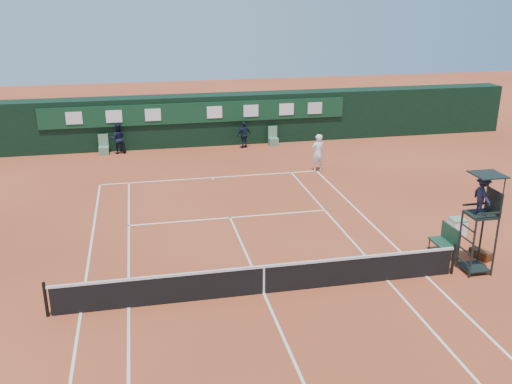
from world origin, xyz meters
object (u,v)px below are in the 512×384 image
at_px(cooler, 457,226).
at_px(player_bench, 446,240).
at_px(tennis_net, 264,279).
at_px(player, 318,153).
at_px(umpire_chair, 482,203).

bearing_deg(cooler, player_bench, -131.05).
bearing_deg(tennis_net, player, 65.08).
relative_size(umpire_chair, cooler, 5.30).
xyz_separation_m(tennis_net, umpire_chair, (7.20, 0.02, 1.95)).
height_order(umpire_chair, player, umpire_chair).
height_order(tennis_net, umpire_chair, umpire_chair).
height_order(tennis_net, player_bench, same).
bearing_deg(player_bench, umpire_chair, -77.37).
height_order(umpire_chair, player_bench, umpire_chair).
distance_m(cooler, player, 9.39).
relative_size(tennis_net, player_bench, 10.75).
distance_m(umpire_chair, player, 12.06).
distance_m(tennis_net, player_bench, 7.04).
xyz_separation_m(tennis_net, player_bench, (6.91, 1.34, 0.09)).
xyz_separation_m(tennis_net, cooler, (8.29, 2.93, -0.18)).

